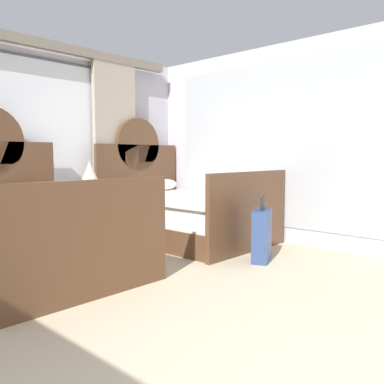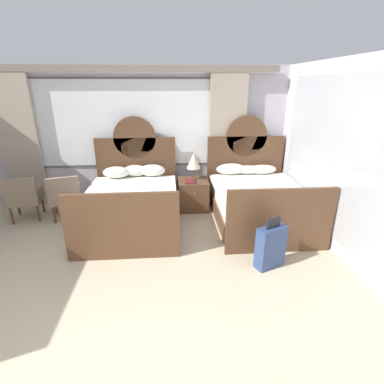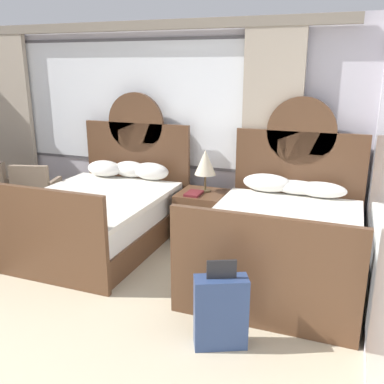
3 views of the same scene
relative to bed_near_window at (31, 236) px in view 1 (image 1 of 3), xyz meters
name	(u,v)px [view 1 (image 1 of 3)]	position (x,y,z in m)	size (l,w,h in m)	color
wall_right_mirror	(291,144)	(3.10, -1.19, 0.97)	(0.08, 4.78, 2.70)	silver
bed_near_window	(31,236)	(0.00, 0.00, 0.00)	(1.58, 2.17, 1.78)	brown
bed_near_mirror	(184,213)	(2.23, 0.00, 0.00)	(1.58, 2.17, 1.78)	brown
nightstand_between_beds	(93,224)	(1.12, 0.59, -0.08)	(0.58, 0.60, 0.59)	brown
table_lamp_on_nightstand	(90,174)	(1.13, 0.66, 0.58)	(0.27, 0.27, 0.53)	brown
book_on_nightstand	(93,202)	(1.05, 0.48, 0.23)	(0.18, 0.26, 0.03)	maroon
suitcase_on_floor	(262,235)	(2.00, -1.46, -0.08)	(0.45, 0.33, 0.73)	navy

